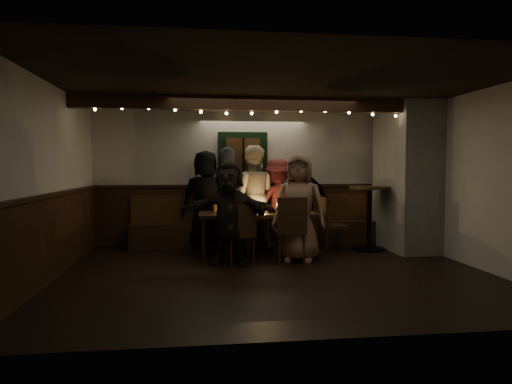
{
  "coord_description": "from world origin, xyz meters",
  "views": [
    {
      "loc": [
        -1.06,
        -6.25,
        1.49
      ],
      "look_at": [
        -0.05,
        1.6,
        1.05
      ],
      "focal_mm": 32.0,
      "sensor_mm": 36.0,
      "label": 1
    }
  ],
  "objects": [
    {
      "name": "person_a",
      "position": [
        -0.91,
        2.12,
        0.89
      ],
      "size": [
        0.96,
        0.71,
        1.79
      ],
      "primitive_type": "imported",
      "rotation": [
        0.0,
        0.0,
        3.32
      ],
      "color": "black",
      "rests_on": "ground"
    },
    {
      "name": "dining_table",
      "position": [
        -0.06,
        1.4,
        0.65
      ],
      "size": [
        1.99,
        0.85,
        0.86
      ],
      "color": "#301E11",
      "rests_on": "ground"
    },
    {
      "name": "chair_near_right",
      "position": [
        0.36,
        0.6,
        0.58
      ],
      "size": [
        0.47,
        0.47,
        1.03
      ],
      "color": "#301E11",
      "rests_on": "ground"
    },
    {
      "name": "high_top",
      "position": [
        1.98,
        1.54,
        0.72
      ],
      "size": [
        0.72,
        0.72,
        1.14
      ],
      "color": "black",
      "rests_on": "ground"
    },
    {
      "name": "chair_end",
      "position": [
        1.22,
        1.51,
        0.54
      ],
      "size": [
        0.45,
        0.45,
        0.95
      ],
      "color": "#301E11",
      "rests_on": "ground"
    },
    {
      "name": "person_g",
      "position": [
        0.52,
        0.73,
        0.85
      ],
      "size": [
        0.96,
        0.78,
        1.71
      ],
      "primitive_type": "imported",
      "rotation": [
        0.0,
        0.0,
        -0.32
      ],
      "color": "#9B735A",
      "rests_on": "ground"
    },
    {
      "name": "person_d",
      "position": [
        0.44,
        2.17,
        0.82
      ],
      "size": [
        1.19,
        0.91,
        1.64
      ],
      "primitive_type": "imported",
      "rotation": [
        0.0,
        0.0,
        3.46
      ],
      "color": "maroon",
      "rests_on": "ground"
    },
    {
      "name": "person_f",
      "position": [
        -0.59,
        0.61,
        0.79
      ],
      "size": [
        1.54,
        0.9,
        1.58
      ],
      "primitive_type": "imported",
      "rotation": [
        0.0,
        0.0,
        -0.32
      ],
      "color": "black",
      "rests_on": "ground"
    },
    {
      "name": "person_e",
      "position": [
        0.9,
        2.09,
        0.83
      ],
      "size": [
        1.05,
        0.74,
        1.66
      ],
      "primitive_type": "imported",
      "rotation": [
        0.0,
        0.0,
        2.75
      ],
      "color": "black",
      "rests_on": "ground"
    },
    {
      "name": "person_c",
      "position": [
        -0.06,
        2.12,
        0.94
      ],
      "size": [
        1.01,
        0.84,
        1.88
      ],
      "primitive_type": "imported",
      "rotation": [
        0.0,
        0.0,
        2.99
      ],
      "color": "beige",
      "rests_on": "ground"
    },
    {
      "name": "chair_near_left",
      "position": [
        -0.41,
        0.61,
        0.53
      ],
      "size": [
        0.47,
        0.47,
        0.94
      ],
      "color": "#301E11",
      "rests_on": "ground"
    },
    {
      "name": "person_b",
      "position": [
        -0.54,
        2.04,
        0.92
      ],
      "size": [
        0.74,
        0.55,
        1.85
      ],
      "primitive_type": "imported",
      "rotation": [
        0.0,
        0.0,
        2.97
      ],
      "color": "#1F222D",
      "rests_on": "ground"
    },
    {
      "name": "room",
      "position": [
        1.07,
        1.42,
        1.07
      ],
      "size": [
        6.02,
        5.01,
        2.62
      ],
      "color": "black",
      "rests_on": "ground"
    }
  ]
}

